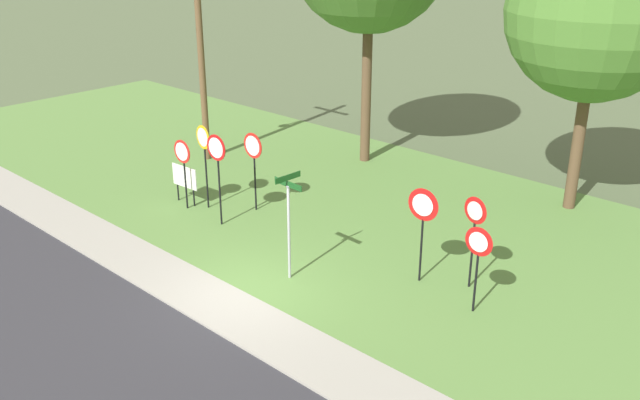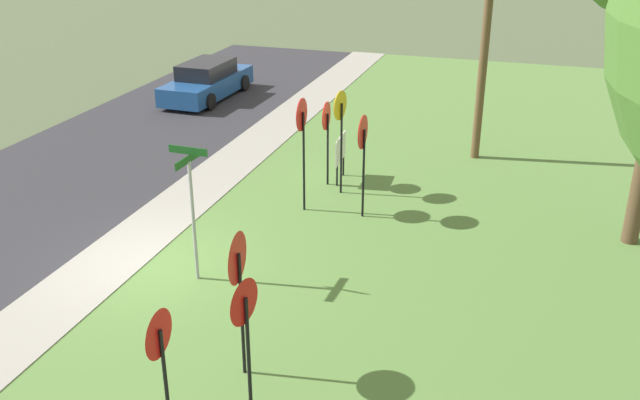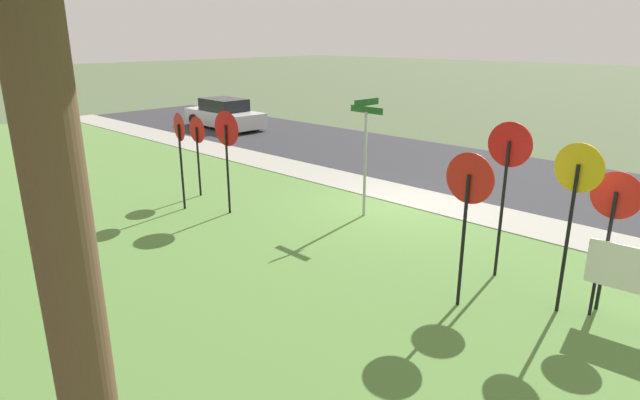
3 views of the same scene
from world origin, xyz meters
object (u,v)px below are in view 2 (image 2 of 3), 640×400
(stop_sign_far_center, at_px, (363,143))
(street_name_post, at_px, (192,202))
(stop_sign_near_left, at_px, (302,129))
(stop_sign_far_left, at_px, (341,119))
(yield_sign_near_left, at_px, (160,347))
(notice_board, at_px, (340,151))
(stop_sign_near_right, at_px, (327,125))
(yield_sign_near_right, at_px, (237,270))
(yield_sign_far_left, at_px, (245,320))
(parked_hatchback_near, at_px, (207,81))

(stop_sign_far_center, height_order, street_name_post, street_name_post)
(stop_sign_near_left, distance_m, street_name_post, 3.97)
(stop_sign_far_left, distance_m, yield_sign_near_left, 9.47)
(notice_board, bearing_deg, stop_sign_near_left, -12.32)
(stop_sign_near_right, bearing_deg, notice_board, 141.92)
(stop_sign_far_center, relative_size, yield_sign_near_right, 1.00)
(stop_sign_far_left, distance_m, street_name_post, 5.37)
(yield_sign_near_left, height_order, street_name_post, street_name_post)
(stop_sign_far_center, bearing_deg, yield_sign_far_left, 3.00)
(notice_board, bearing_deg, yield_sign_near_right, 2.17)
(street_name_post, bearing_deg, parked_hatchback_near, -152.20)
(stop_sign_far_left, bearing_deg, stop_sign_far_center, 43.82)
(yield_sign_near_left, bearing_deg, yield_sign_far_left, 125.46)
(yield_sign_near_right, distance_m, yield_sign_far_left, 1.25)
(yield_sign_near_left, bearing_deg, stop_sign_far_left, -178.92)
(stop_sign_near_left, relative_size, stop_sign_near_right, 1.24)
(stop_sign_near_left, distance_m, yield_sign_near_right, 6.48)
(parked_hatchback_near, bearing_deg, stop_sign_far_left, 46.35)
(stop_sign_near_right, relative_size, yield_sign_near_left, 1.05)
(stop_sign_far_left, xyz_separation_m, yield_sign_near_right, (7.68, 0.63, -0.09))
(yield_sign_near_right, relative_size, street_name_post, 0.89)
(yield_sign_near_left, bearing_deg, stop_sign_far_center, 175.02)
(stop_sign_near_right, xyz_separation_m, notice_board, (-0.37, 0.27, -0.81))
(yield_sign_near_right, xyz_separation_m, parked_hatchback_near, (-15.12, -8.07, -1.28))
(yield_sign_near_left, distance_m, notice_board, 10.31)
(yield_sign_near_left, relative_size, yield_sign_far_left, 0.89)
(stop_sign_near_left, xyz_separation_m, street_name_post, (3.85, -0.92, -0.38))
(stop_sign_near_left, xyz_separation_m, stop_sign_near_right, (-1.75, 0.05, -0.42))
(yield_sign_far_left, bearing_deg, stop_sign_near_right, -159.95)
(yield_sign_near_right, bearing_deg, street_name_post, -145.01)
(stop_sign_far_left, xyz_separation_m, yield_sign_far_left, (8.78, 1.22, -0.18))
(stop_sign_near_right, distance_m, stop_sign_far_center, 2.20)
(yield_sign_far_left, bearing_deg, notice_board, -161.93)
(notice_board, bearing_deg, stop_sign_near_right, -39.91)
(stop_sign_far_center, xyz_separation_m, yield_sign_far_left, (7.53, 0.31, -0.05))
(yield_sign_near_left, height_order, yield_sign_near_right, yield_sign_near_right)
(stop_sign_far_center, height_order, notice_board, stop_sign_far_center)
(street_name_post, bearing_deg, yield_sign_near_right, 42.12)
(stop_sign_far_left, distance_m, yield_sign_near_right, 7.71)
(stop_sign_far_left, relative_size, stop_sign_far_center, 1.07)
(street_name_post, xyz_separation_m, notice_board, (-5.96, 1.24, -0.85))
(stop_sign_near_left, bearing_deg, stop_sign_near_right, 176.89)
(stop_sign_near_right, distance_m, street_name_post, 5.68)
(stop_sign_far_center, relative_size, street_name_post, 0.90)
(stop_sign_near_right, xyz_separation_m, street_name_post, (5.59, -0.97, 0.04))
(stop_sign_near_left, relative_size, notice_board, 2.24)
(stop_sign_far_left, distance_m, parked_hatchback_near, 10.61)
(stop_sign_near_right, relative_size, parked_hatchback_near, 0.48)
(street_name_post, xyz_separation_m, parked_hatchback_near, (-12.60, -5.97, -1.07))
(yield_sign_near_left, height_order, notice_board, yield_sign_near_left)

